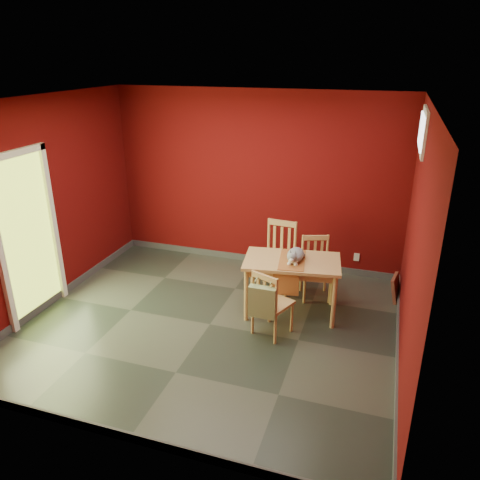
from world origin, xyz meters
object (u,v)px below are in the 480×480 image
(chair_near, at_px, (271,302))
(chair_far_right, at_px, (316,267))
(picture_frame, at_px, (396,288))
(cat, at_px, (296,253))
(chair_far_left, at_px, (278,256))
(tote_bag, at_px, (262,302))
(dining_table, at_px, (292,267))

(chair_near, bearing_deg, chair_far_right, 72.92)
(picture_frame, bearing_deg, cat, -148.13)
(chair_far_left, height_order, tote_bag, chair_far_left)
(chair_far_left, bearing_deg, chair_near, -80.34)
(tote_bag, relative_size, cat, 1.05)
(chair_far_left, relative_size, chair_far_right, 1.15)
(chair_far_left, xyz_separation_m, tote_bag, (0.15, -1.39, 0.03))
(dining_table, bearing_deg, chair_far_right, 67.86)
(chair_far_right, distance_m, chair_near, 1.17)
(dining_table, xyz_separation_m, chair_near, (-0.12, -0.57, -0.22))
(chair_far_left, height_order, chair_far_right, chair_far_left)
(chair_far_left, bearing_deg, tote_bag, -83.67)
(chair_far_right, relative_size, cat, 2.01)
(picture_frame, bearing_deg, dining_table, -148.85)
(chair_near, relative_size, cat, 1.99)
(chair_far_right, height_order, tote_bag, chair_far_right)
(dining_table, bearing_deg, picture_frame, 31.15)
(dining_table, relative_size, tote_bag, 2.88)
(dining_table, distance_m, tote_bag, 0.80)
(cat, relative_size, picture_frame, 1.19)
(chair_far_right, relative_size, tote_bag, 1.92)
(chair_far_right, xyz_separation_m, chair_near, (-0.34, -1.12, -0.01))
(cat, bearing_deg, chair_far_right, 80.10)
(tote_bag, bearing_deg, dining_table, 77.56)
(tote_bag, height_order, picture_frame, tote_bag)
(tote_bag, relative_size, picture_frame, 1.25)
(chair_far_left, relative_size, tote_bag, 2.21)
(cat, distance_m, picture_frame, 1.64)
(chair_far_left, relative_size, cat, 2.32)
(chair_far_left, height_order, picture_frame, chair_far_left)
(chair_far_left, xyz_separation_m, picture_frame, (1.63, 0.17, -0.33))
(dining_table, distance_m, picture_frame, 1.59)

